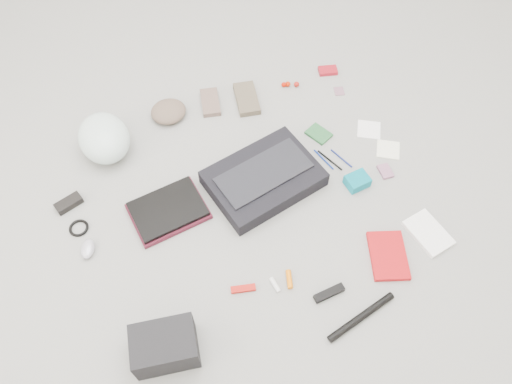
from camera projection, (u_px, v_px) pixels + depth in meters
name	position (u px, v px, depth m)	size (l,w,h in m)	color
ground_plane	(256.00, 198.00, 2.18)	(4.00, 4.00, 0.00)	gray
messenger_bag	(264.00, 178.00, 2.19)	(0.47, 0.33, 0.08)	black
bag_flap	(264.00, 173.00, 2.15)	(0.41, 0.19, 0.01)	black
laptop_sleeve	(168.00, 211.00, 2.13)	(0.31, 0.23, 0.02)	#551526
laptop	(168.00, 209.00, 2.12)	(0.29, 0.21, 0.02)	black
bike_helmet	(104.00, 138.00, 2.26)	(0.23, 0.28, 0.17)	white
beanie	(168.00, 111.00, 2.42)	(0.17, 0.16, 0.06)	brown
mitten_left	(210.00, 102.00, 2.47)	(0.09, 0.17, 0.03)	#72594E
mitten_right	(247.00, 99.00, 2.48)	(0.10, 0.21, 0.03)	brown
power_brick	(69.00, 203.00, 2.15)	(0.12, 0.05, 0.03)	black
cable_coil	(79.00, 228.00, 2.09)	(0.08, 0.08, 0.01)	black
mouse	(88.00, 249.00, 2.03)	(0.05, 0.09, 0.03)	#AAA8B8
camera_bag	(165.00, 346.00, 1.76)	(0.23, 0.16, 0.15)	black
multitool	(243.00, 289.00, 1.95)	(0.10, 0.03, 0.02)	#AB1008
toiletry_tube_white	(275.00, 285.00, 1.95)	(0.02, 0.02, 0.06)	white
toiletry_tube_orange	(289.00, 279.00, 1.96)	(0.02, 0.02, 0.08)	orange
u_lock	(329.00, 293.00, 1.93)	(0.13, 0.03, 0.03)	black
bike_pump	(361.00, 317.00, 1.88)	(0.03, 0.03, 0.31)	black
book_red	(388.00, 256.00, 2.02)	(0.14, 0.21, 0.02)	red
book_white	(428.00, 233.00, 2.08)	(0.13, 0.19, 0.02)	white
notepad	(319.00, 134.00, 2.37)	(0.08, 0.11, 0.01)	#23592F
pen_blue	(324.00, 159.00, 2.29)	(0.01, 0.01, 0.14)	navy
pen_black	(330.00, 160.00, 2.29)	(0.01, 0.01, 0.15)	black
pen_navy	(341.00, 158.00, 2.30)	(0.01, 0.01, 0.13)	navy
accordion_wallet	(357.00, 181.00, 2.20)	(0.10, 0.08, 0.05)	#027B91
card_deck	(385.00, 171.00, 2.25)	(0.05, 0.08, 0.01)	#9F6586
napkin_top	(369.00, 130.00, 2.39)	(0.11, 0.11, 0.01)	white
napkin_bottom	(388.00, 150.00, 2.33)	(0.10, 0.10, 0.01)	white
lollipop_a	(284.00, 85.00, 2.54)	(0.03, 0.03, 0.03)	#B41202
lollipop_b	(288.00, 84.00, 2.54)	(0.03, 0.03, 0.03)	#B21C01
lollipop_c	(297.00, 84.00, 2.54)	(0.03, 0.03, 0.03)	#9F1810
altoids_tin	(328.00, 71.00, 2.60)	(0.10, 0.06, 0.02)	#A61523
stamp_sheet	(339.00, 91.00, 2.53)	(0.05, 0.06, 0.00)	gray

